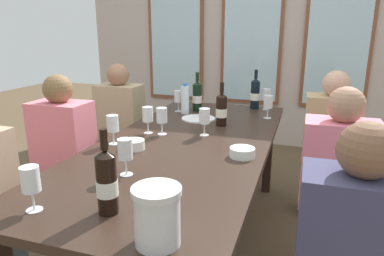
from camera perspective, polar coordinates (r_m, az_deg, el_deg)
name	(u,v)px	position (r m, az deg, el deg)	size (l,w,h in m)	color
ground_plane	(186,248)	(2.44, -0.92, -18.93)	(12.00, 12.00, 0.00)	brown
back_wall_with_windows	(252,24)	(4.35, 9.79, 16.38)	(4.18, 0.10, 2.90)	#C0AEA5
dining_table	(186,152)	(2.13, -1.00, -3.93)	(0.98, 2.26, 0.74)	#31221A
white_plate_0	(198,119)	(2.62, 1.04, 1.55)	(0.25, 0.25, 0.01)	white
metal_pitcher	(157,216)	(1.12, -5.69, -13.97)	(0.16, 0.16, 0.19)	silver
wine_bottle_0	(221,110)	(2.43, 4.80, 3.01)	(0.08, 0.08, 0.30)	black
wine_bottle_1	(107,182)	(1.31, -13.67, -8.46)	(0.08, 0.08, 0.32)	black
wine_bottle_2	(197,96)	(2.86, 0.86, 5.17)	(0.08, 0.08, 0.32)	black
wine_bottle_3	(255,94)	(2.99, 10.21, 5.50)	(0.08, 0.08, 0.33)	black
tasting_bowl_0	(134,145)	(1.99, -9.41, -2.68)	(0.12, 0.12, 0.05)	white
tasting_bowl_1	(242,152)	(1.86, 8.16, -3.94)	(0.13, 0.13, 0.05)	white
water_bottle	(185,100)	(2.77, -1.12, 4.65)	(0.06, 0.06, 0.24)	white
wine_glass_0	(268,102)	(2.68, 12.28, 4.09)	(0.07, 0.07, 0.17)	white
wine_glass_1	(148,116)	(2.25, -7.21, 2.00)	(0.07, 0.07, 0.17)	white
wine_glass_2	(178,97)	(2.84, -2.22, 4.99)	(0.07, 0.07, 0.17)	white
wine_glass_3	(125,150)	(1.62, -10.80, -3.54)	(0.07, 0.07, 0.17)	white
wine_glass_4	(113,125)	(2.07, -12.75, 0.49)	(0.07, 0.07, 0.17)	white
wine_glass_5	(30,180)	(1.41, -24.76, -7.73)	(0.07, 0.07, 0.17)	white
wine_glass_6	(204,117)	(2.19, 2.04, 1.74)	(0.07, 0.07, 0.17)	white
wine_glass_7	(267,95)	(2.98, 12.03, 5.24)	(0.07, 0.07, 0.17)	white
wine_glass_8	(162,117)	(2.22, -4.93, 1.84)	(0.07, 0.07, 0.17)	white
seated_person_2	(65,160)	(2.55, -19.89, -4.95)	(0.38, 0.24, 1.11)	#2F2A30
seated_person_3	(335,193)	(2.10, 22.26, -9.67)	(0.38, 0.24, 1.11)	#2E313E
seated_person_4	(121,130)	(3.16, -11.42, -0.37)	(0.38, 0.24, 1.11)	#31253C
seated_person_5	(329,149)	(2.80, 21.35, -3.26)	(0.38, 0.24, 1.11)	#2A2D43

